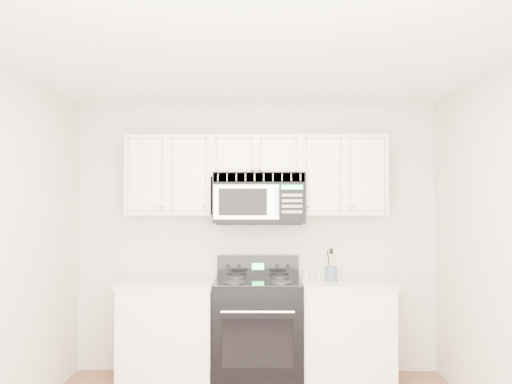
{
  "coord_description": "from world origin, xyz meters",
  "views": [
    {
      "loc": [
        0.04,
        -3.15,
        1.63
      ],
      "look_at": [
        0.0,
        1.3,
        1.73
      ],
      "focal_mm": 35.0,
      "sensor_mm": 36.0,
      "label": 1
    }
  ],
  "objects": [
    {
      "name": "base_cabinet_right",
      "position": [
        0.8,
        1.44,
        0.43
      ],
      "size": [
        0.86,
        0.65,
        0.92
      ],
      "color": "beige",
      "rests_on": "ground"
    },
    {
      "name": "room",
      "position": [
        0.0,
        0.0,
        1.3
      ],
      "size": [
        3.51,
        3.51,
        2.61
      ],
      "color": "brown",
      "rests_on": "ground"
    },
    {
      "name": "utensil_crock",
      "position": [
        0.68,
        1.41,
        0.99
      ],
      "size": [
        0.11,
        0.11,
        0.29
      ],
      "color": "slate",
      "rests_on": "base_cabinet_right"
    },
    {
      "name": "upper_cabinets",
      "position": [
        -0.0,
        1.58,
        1.93
      ],
      "size": [
        2.44,
        0.37,
        0.75
      ],
      "color": "beige",
      "rests_on": "ground"
    },
    {
      "name": "base_cabinet_left",
      "position": [
        -0.8,
        1.44,
        0.43
      ],
      "size": [
        0.86,
        0.65,
        0.92
      ],
      "color": "beige",
      "rests_on": "ground"
    },
    {
      "name": "range",
      "position": [
        0.02,
        1.42,
        0.48
      ],
      "size": [
        0.79,
        0.71,
        1.13
      ],
      "color": "black",
      "rests_on": "ground"
    },
    {
      "name": "shaker_pepper",
      "position": [
        0.58,
        1.45,
        0.97
      ],
      "size": [
        0.04,
        0.04,
        0.09
      ],
      "color": "#B5B4C3",
      "rests_on": "base_cabinet_right"
    },
    {
      "name": "shaker_salt",
      "position": [
        0.46,
        1.44,
        0.97
      ],
      "size": [
        0.04,
        0.04,
        0.09
      ],
      "color": "#B5B4C3",
      "rests_on": "base_cabinet_right"
    },
    {
      "name": "microwave",
      "position": [
        0.03,
        1.53,
        1.68
      ],
      "size": [
        0.84,
        0.47,
        0.47
      ],
      "color": "black",
      "rests_on": "ground"
    }
  ]
}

